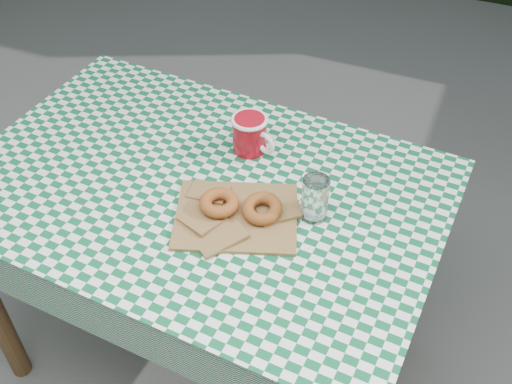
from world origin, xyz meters
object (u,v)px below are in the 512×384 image
coffee_mug (250,134)px  drinking_glass (315,199)px  paper_bag (236,215)px  table (208,281)px

coffee_mug → drinking_glass: (0.24, -0.17, 0.01)m
paper_bag → drinking_glass: drinking_glass is taller
table → coffee_mug: size_ratio=6.57×
table → drinking_glass: 0.53m
paper_bag → coffee_mug: size_ratio=1.59×
table → drinking_glass: (0.30, 0.01, 0.44)m
paper_bag → coffee_mug: bearing=106.0°
paper_bag → coffee_mug: (-0.07, 0.25, 0.04)m
table → paper_bag: size_ratio=4.12×
coffee_mug → paper_bag: bearing=-52.7°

